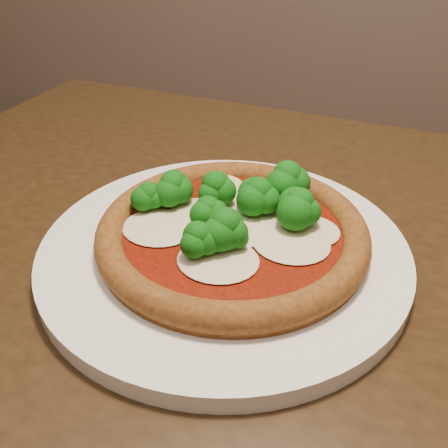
% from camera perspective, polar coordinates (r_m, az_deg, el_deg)
% --- Properties ---
extents(dining_table, '(1.17, 0.83, 0.75)m').
position_cam_1_polar(dining_table, '(0.57, 8.22, -12.24)').
color(dining_table, black).
rests_on(dining_table, floor).
extents(plate, '(0.35, 0.35, 0.02)m').
position_cam_1_polar(plate, '(0.49, 0.00, -3.03)').
color(plate, white).
rests_on(plate, dining_table).
extents(pizza, '(0.26, 0.26, 0.06)m').
position_cam_1_polar(pizza, '(0.48, 0.98, -0.13)').
color(pizza, brown).
rests_on(pizza, plate).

